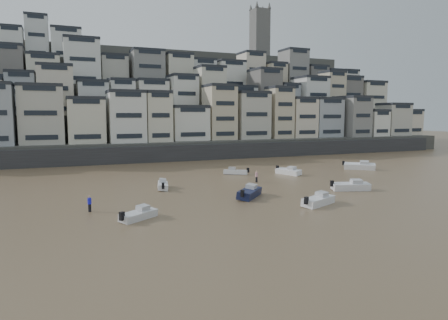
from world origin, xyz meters
name	(u,v)px	position (x,y,z in m)	size (l,w,h in m)	color
ground	(351,269)	(0.00, 0.00, 0.00)	(400.00, 400.00, 0.00)	#826246
harbor_wall	(193,152)	(10.00, 65.00, 1.75)	(140.00, 3.00, 3.50)	#38383A
hillside	(168,106)	(14.73, 104.84, 13.01)	(141.04, 66.00, 50.00)	#4C4C47
boat_b	(351,185)	(18.60, 22.31, 0.76)	(5.55, 1.82, 1.51)	silver
boat_j	(139,213)	(-10.75, 18.04, 0.61)	(4.48, 1.47, 1.22)	silver
boat_f	(163,184)	(-4.69, 33.09, 0.62)	(4.56, 1.49, 1.24)	white
boat_c	(249,191)	(3.89, 23.38, 0.78)	(5.69, 1.86, 1.55)	#121839
boat_g	(359,165)	(33.93, 38.25, 0.83)	(6.09, 1.99, 1.66)	white
boat_a	(318,199)	(9.24, 16.57, 0.72)	(5.28, 1.73, 1.44)	white
boat_e	(288,170)	(18.36, 37.93, 0.70)	(5.13, 1.68, 1.40)	white
boat_h	(236,171)	(10.10, 41.54, 0.61)	(4.50, 1.47, 1.23)	white
person_blue	(90,204)	(-14.95, 23.20, 0.87)	(0.44, 0.44, 1.74)	#1C1CD6
person_pink	(257,177)	(9.77, 33.02, 0.87)	(0.44, 0.44, 1.74)	#D0939B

